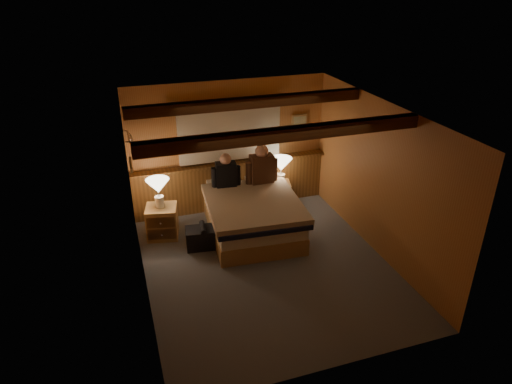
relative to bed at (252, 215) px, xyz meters
name	(u,v)px	position (x,y,z in m)	size (l,w,h in m)	color
floor	(267,266)	(-0.09, -1.02, -0.34)	(4.20, 4.20, 0.00)	#4B5059
ceiling	(269,113)	(-0.09, -1.02, 2.06)	(4.20, 4.20, 0.00)	#B68244
wall_back	(229,146)	(-0.09, 1.08, 0.86)	(3.60, 3.60, 0.00)	#BA7D42
wall_left	(138,215)	(-1.89, -1.02, 0.86)	(4.20, 4.20, 0.00)	#BA7D42
wall_right	(379,179)	(1.71, -1.02, 0.86)	(4.20, 4.20, 0.00)	#BA7D42
wall_front	(337,283)	(-0.09, -3.12, 0.86)	(3.60, 3.60, 0.00)	#BA7D42
wainscot	(231,184)	(-0.09, 1.01, 0.14)	(3.60, 0.23, 0.94)	brown
curtain_window	(230,131)	(-0.09, 1.01, 1.18)	(2.18, 0.09, 1.11)	#4C2B13
ceiling_beams	(265,117)	(-0.09, -0.87, 1.97)	(3.60, 1.65, 0.16)	#4C2B13
coat_rail	(131,141)	(-1.81, 0.55, 1.33)	(0.05, 0.55, 0.24)	silver
framed_print	(299,121)	(1.26, 1.05, 1.21)	(0.30, 0.04, 0.25)	tan
bed	(252,215)	(0.00, 0.00, 0.00)	(1.63, 2.03, 0.66)	#B57E4D
nightstand_left	(162,222)	(-1.47, 0.35, -0.07)	(0.59, 0.55, 0.55)	#B57E4D
nightstand_right	(278,195)	(0.75, 0.75, -0.10)	(0.52, 0.48, 0.49)	#B57E4D
lamp_left	(158,188)	(-1.48, 0.37, 0.56)	(0.38, 0.38, 0.50)	silver
lamp_right	(281,166)	(0.79, 0.71, 0.51)	(0.39, 0.39, 0.51)	silver
person_left	(226,173)	(-0.28, 0.61, 0.56)	(0.51, 0.24, 0.63)	black
person_right	(262,167)	(0.36, 0.57, 0.60)	(0.60, 0.24, 0.72)	#472A1C
duffel_bag	(203,237)	(-0.89, -0.18, -0.17)	(0.59, 0.40, 0.40)	black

